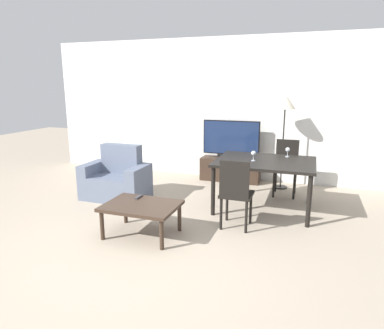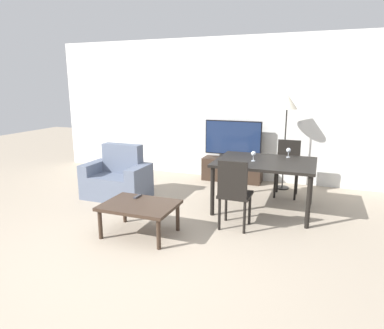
# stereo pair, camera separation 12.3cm
# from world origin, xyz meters

# --- Properties ---
(ground_plane) EXTENTS (18.00, 18.00, 0.00)m
(ground_plane) POSITION_xyz_m (0.00, 0.00, 0.00)
(ground_plane) COLOR tan
(wall_back) EXTENTS (7.16, 0.06, 2.70)m
(wall_back) POSITION_xyz_m (0.00, 3.61, 1.35)
(wall_back) COLOR white
(wall_back) RESTS_ON ground_plane
(armchair) EXTENTS (1.03, 0.63, 0.86)m
(armchair) POSITION_xyz_m (-1.19, 1.74, 0.30)
(armchair) COLOR slate
(armchair) RESTS_ON ground_plane
(tv_stand) EXTENTS (1.13, 0.36, 0.44)m
(tv_stand) POSITION_xyz_m (0.34, 3.36, 0.22)
(tv_stand) COLOR #38281E
(tv_stand) RESTS_ON ground_plane
(tv) EXTENTS (1.08, 0.32, 0.73)m
(tv) POSITION_xyz_m (0.34, 3.36, 0.81)
(tv) COLOR black
(tv) RESTS_ON tv_stand
(coffee_table) EXTENTS (0.89, 0.66, 0.40)m
(coffee_table) POSITION_xyz_m (-0.13, 0.59, 0.35)
(coffee_table) COLOR #38281E
(coffee_table) RESTS_ON ground_plane
(dining_table) EXTENTS (1.41, 1.08, 0.75)m
(dining_table) POSITION_xyz_m (1.16, 2.00, 0.67)
(dining_table) COLOR black
(dining_table) RESTS_ON ground_plane
(dining_chair_near) EXTENTS (0.40, 0.40, 0.92)m
(dining_chair_near) POSITION_xyz_m (0.91, 1.15, 0.51)
(dining_chair_near) COLOR black
(dining_chair_near) RESTS_ON ground_plane
(dining_chair_far) EXTENTS (0.40, 0.40, 0.92)m
(dining_chair_far) POSITION_xyz_m (1.40, 2.85, 0.51)
(dining_chair_far) COLOR black
(dining_chair_far) RESTS_ON ground_plane
(floor_lamp) EXTENTS (0.35, 0.35, 1.66)m
(floor_lamp) POSITION_xyz_m (1.31, 3.19, 1.45)
(floor_lamp) COLOR black
(floor_lamp) RESTS_ON ground_plane
(remote_primary) EXTENTS (0.04, 0.15, 0.02)m
(remote_primary) POSITION_xyz_m (-0.28, 0.80, 0.41)
(remote_primary) COLOR #38383D
(remote_primary) RESTS_ON coffee_table
(wine_glass_left) EXTENTS (0.07, 0.07, 0.15)m
(wine_glass_left) POSITION_xyz_m (1.00, 1.92, 0.85)
(wine_glass_left) COLOR silver
(wine_glass_left) RESTS_ON dining_table
(wine_glass_center) EXTENTS (0.07, 0.07, 0.15)m
(wine_glass_center) POSITION_xyz_m (1.44, 2.37, 0.85)
(wine_glass_center) COLOR silver
(wine_glass_center) RESTS_ON dining_table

